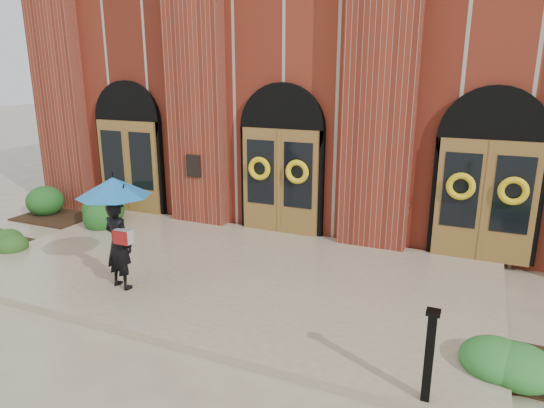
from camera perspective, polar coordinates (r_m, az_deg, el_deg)
The scene contains 8 objects.
ground at distance 9.67m, azimuth -5.43°, elevation -8.82°, with size 90.00×90.00×0.00m, color tan.
landing at distance 9.76m, azimuth -5.01°, elevation -8.10°, with size 10.00×5.30×0.15m, color tan.
church_building at distance 17.02m, azimuth 9.15°, elevation 13.79°, with size 16.20×12.53×7.00m.
man_with_umbrella at distance 8.90m, azimuth -17.92°, elevation -0.87°, with size 1.49×1.49×2.05m.
metal_post at distance 6.22m, azimuth 18.02°, elevation -16.42°, with size 0.16×0.16×1.18m.
hedge_wall_left at distance 14.16m, azimuth -22.45°, elevation -0.32°, with size 3.05×1.22×0.78m, color #1B4C19.
hedge_front_left at distance 12.42m, azimuth -27.84°, elevation -3.87°, with size 1.32×1.13×0.47m, color #244A19.
hedge_front_right at distance 7.75m, azimuth 27.00°, elevation -15.24°, with size 1.35×1.16×0.48m, color #246625.
Camera 1 is at (4.35, -7.66, 3.99)m, focal length 32.00 mm.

